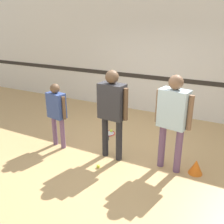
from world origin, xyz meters
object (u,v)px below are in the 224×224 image
Objects in this scene: tennis_ball_near_instructor at (98,166)px; training_cone at (196,167)px; person_student_right at (173,114)px; person_student_left at (57,109)px; tennis_ball_by_spare_racket at (111,131)px; person_instructor at (112,106)px; racket_spare_on_floor at (108,134)px.

tennis_ball_near_instructor is 0.25× the size of training_cone.
person_student_right is at bearing -172.13° from training_cone.
tennis_ball_near_instructor is 1.74m from training_cone.
tennis_ball_by_spare_racket is (0.67, 1.13, -0.82)m from person_student_left.
person_student_right reaches higher than tennis_ball_near_instructor.
person_instructor reaches higher than person_student_left.
racket_spare_on_floor is (0.66, 1.00, -0.84)m from person_student_left.
person_instructor is 26.26× the size of tennis_ball_near_instructor.
person_student_right reaches higher than tennis_ball_by_spare_racket.
tennis_ball_by_spare_racket is at bearing 108.52° from tennis_ball_near_instructor.
person_student_left reaches higher than tennis_ball_by_spare_racket.
tennis_ball_by_spare_racket is (-0.50, 1.48, 0.00)m from tennis_ball_near_instructor.
racket_spare_on_floor is at bearing -14.89° from person_student_right.
person_instructor is at bearing 15.41° from person_student_left.
person_instructor is at bearing 16.39° from person_student_right.
training_cone is at bearing -161.76° from person_student_right.
person_instructor is 26.26× the size of tennis_ball_by_spare_racket.
tennis_ball_near_instructor is at bearing -71.48° from tennis_ball_by_spare_racket.
person_student_left is 2.34m from person_student_right.
tennis_ball_by_spare_racket is at bearing -18.55° from person_student_right.
person_student_right is at bearing 15.93° from person_student_left.
person_student_right is at bearing 26.48° from tennis_ball_near_instructor.
person_student_left is 20.83× the size of tennis_ball_near_instructor.
tennis_ball_near_instructor is at bearing -6.25° from person_student_left.
person_student_left is 5.24× the size of training_cone.
racket_spare_on_floor is 2.24m from training_cone.
training_cone is (2.11, -0.84, 0.10)m from tennis_ball_by_spare_racket.
tennis_ball_near_instructor is at bearing -91.14° from person_instructor.
person_student_right reaches higher than training_cone.
person_instructor is 1.26× the size of person_student_left.
tennis_ball_near_instructor is 1.00× the size of tennis_ball_by_spare_racket.
tennis_ball_by_spare_racket is 0.25× the size of training_cone.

